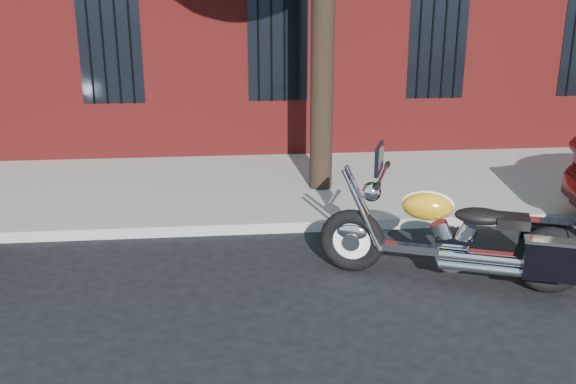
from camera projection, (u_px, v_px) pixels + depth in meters
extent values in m
plane|color=black|center=(314.00, 273.00, 7.58)|extent=(120.00, 120.00, 0.00)
cube|color=gray|center=(300.00, 225.00, 8.86)|extent=(40.00, 0.16, 0.15)
cube|color=gray|center=(287.00, 186.00, 10.65)|extent=(40.00, 3.60, 0.15)
cube|color=black|center=(278.00, 45.00, 11.75)|extent=(1.10, 0.14, 2.00)
cylinder|color=black|center=(278.00, 46.00, 11.68)|extent=(0.04, 0.04, 2.00)
cylinder|color=black|center=(323.00, 37.00, 9.61)|extent=(0.36, 0.36, 5.00)
torus|color=black|center=(352.00, 240.00, 7.51)|extent=(0.78, 0.43, 0.77)
torus|color=black|center=(550.00, 260.00, 6.97)|extent=(0.78, 0.43, 0.77)
cylinder|color=white|center=(352.00, 240.00, 7.51)|extent=(0.56, 0.27, 0.57)
cylinder|color=white|center=(550.00, 260.00, 6.97)|extent=(0.56, 0.27, 0.57)
ellipsoid|color=white|center=(352.00, 231.00, 7.47)|extent=(0.43, 0.28, 0.22)
ellipsoid|color=#F3AB1B|center=(552.00, 248.00, 6.92)|extent=(0.43, 0.29, 0.22)
cube|color=white|center=(447.00, 252.00, 7.24)|extent=(1.65, 0.71, 0.09)
cylinder|color=white|center=(452.00, 254.00, 7.24)|extent=(0.42, 0.32, 0.37)
cylinder|color=white|center=(506.00, 266.00, 6.90)|extent=(1.38, 0.60, 0.10)
ellipsoid|color=#F3AB1B|center=(428.00, 206.00, 7.15)|extent=(0.64, 0.51, 0.33)
ellipsoid|color=black|center=(480.00, 216.00, 7.02)|extent=(0.63, 0.50, 0.18)
cube|color=black|center=(545.00, 239.00, 7.21)|extent=(0.58, 0.37, 0.44)
cube|color=black|center=(551.00, 260.00, 6.66)|extent=(0.58, 0.37, 0.44)
cylinder|color=white|center=(383.00, 175.00, 7.18)|extent=(0.35, 0.85, 0.04)
sphere|color=white|center=(372.00, 192.00, 7.27)|extent=(0.30, 0.30, 0.23)
cube|color=black|center=(379.00, 159.00, 7.13)|extent=(0.20, 0.44, 0.32)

